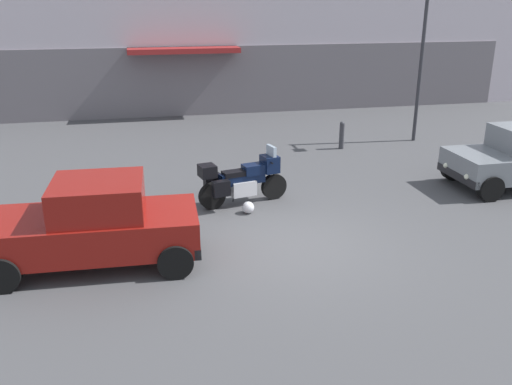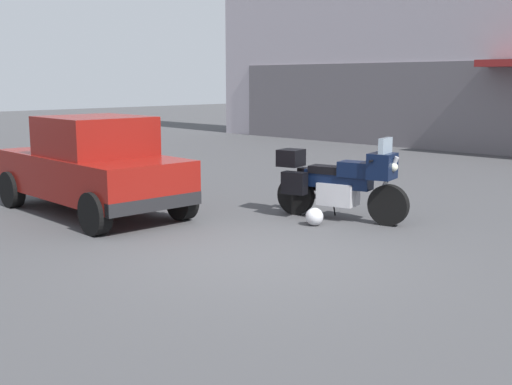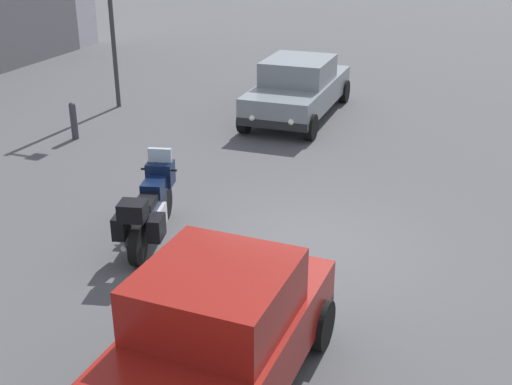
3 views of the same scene
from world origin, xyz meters
TOP-DOWN VIEW (x-y plane):
  - ground_plane at (0.00, 0.00)m, footprint 80.00×80.00m
  - motorcycle at (-0.59, 2.47)m, footprint 2.24×1.01m
  - helmet at (-0.56, 1.85)m, footprint 0.28×0.28m
  - car_hatchback_near at (-3.81, -0.03)m, footprint 3.93×1.93m
  - car_sedan_far at (7.15, 2.22)m, footprint 4.58×1.90m
  - bollard_curbside at (3.55, 6.75)m, footprint 0.16×0.16m

SIDE VIEW (x-z plane):
  - ground_plane at x=0.00m, z-range 0.00..0.00m
  - helmet at x=-0.56m, z-range 0.00..0.28m
  - bollard_curbside at x=3.55m, z-range 0.03..0.93m
  - motorcycle at x=-0.59m, z-range -0.06..1.30m
  - car_sedan_far at x=7.15m, z-range 0.00..1.56m
  - car_hatchback_near at x=-3.81m, z-range -0.01..1.63m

